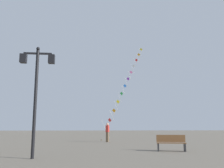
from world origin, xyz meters
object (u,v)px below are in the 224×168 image
at_px(kite_flyer, 107,132).
at_px(park_bench, 171,143).
at_px(kite_train, 127,82).
at_px(twin_lantern_lamp_post, 36,80).

relative_size(kite_flyer, park_bench, 1.03).
distance_m(kite_train, park_bench, 17.12).
bearing_deg(twin_lantern_lamp_post, park_bench, 20.91).
distance_m(twin_lantern_lamp_post, park_bench, 8.03).
bearing_deg(twin_lantern_lamp_post, kite_flyer, 70.74).
bearing_deg(kite_flyer, park_bench, -139.16).
relative_size(kite_train, park_bench, 7.71).
bearing_deg(park_bench, kite_flyer, 120.59).
height_order(kite_train, park_bench, kite_train).
xyz_separation_m(twin_lantern_lamp_post, kite_flyer, (4.10, 11.75, -2.51)).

